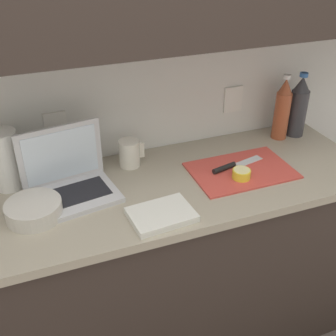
% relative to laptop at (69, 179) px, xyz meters
% --- Properties ---
extents(wall_back, '(5.20, 0.38, 2.60)m').
position_rel_laptop_xyz_m(wall_back, '(0.18, 0.15, 0.58)').
color(wall_back, white).
rests_on(wall_back, ground_plane).
extents(counter_unit, '(2.06, 0.60, 0.91)m').
position_rel_laptop_xyz_m(counter_unit, '(0.16, -0.07, -0.51)').
color(counter_unit, '#332823').
rests_on(counter_unit, ground_plane).
extents(laptop, '(0.35, 0.28, 0.25)m').
position_rel_laptop_xyz_m(laptop, '(0.00, 0.00, 0.00)').
color(laptop, silver).
rests_on(laptop, counter_unit).
extents(cutting_board, '(0.41, 0.28, 0.01)m').
position_rel_laptop_xyz_m(cutting_board, '(0.68, -0.10, -0.06)').
color(cutting_board, '#D1473D').
rests_on(cutting_board, counter_unit).
extents(knife, '(0.25, 0.09, 0.02)m').
position_rel_laptop_xyz_m(knife, '(0.64, -0.07, -0.04)').
color(knife, silver).
rests_on(knife, cutting_board).
extents(lemon_half_cut, '(0.07, 0.07, 0.04)m').
position_rel_laptop_xyz_m(lemon_half_cut, '(0.65, -0.15, -0.03)').
color(lemon_half_cut, yellow).
rests_on(lemon_half_cut, cutting_board).
extents(bottle_green_soda, '(0.07, 0.07, 0.31)m').
position_rel_laptop_xyz_m(bottle_green_soda, '(1.00, 0.11, 0.08)').
color(bottle_green_soda, '#A34C2D').
rests_on(bottle_green_soda, counter_unit).
extents(bottle_oil_tall, '(0.08, 0.08, 0.30)m').
position_rel_laptop_xyz_m(bottle_oil_tall, '(1.09, 0.11, 0.08)').
color(bottle_oil_tall, '#333338').
rests_on(bottle_oil_tall, counter_unit).
extents(measuring_cup, '(0.11, 0.09, 0.11)m').
position_rel_laptop_xyz_m(measuring_cup, '(0.27, 0.11, -0.00)').
color(measuring_cup, silver).
rests_on(measuring_cup, counter_unit).
extents(bowl_white, '(0.19, 0.19, 0.06)m').
position_rel_laptop_xyz_m(bowl_white, '(-0.14, -0.11, -0.03)').
color(bowl_white, beige).
rests_on(bowl_white, counter_unit).
extents(paper_towel_roll, '(0.12, 0.12, 0.23)m').
position_rel_laptop_xyz_m(paper_towel_roll, '(-0.21, 0.13, 0.06)').
color(paper_towel_roll, white).
rests_on(paper_towel_roll, counter_unit).
extents(dish_towel, '(0.23, 0.18, 0.02)m').
position_rel_laptop_xyz_m(dish_towel, '(0.27, -0.27, -0.05)').
color(dish_towel, silver).
rests_on(dish_towel, counter_unit).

